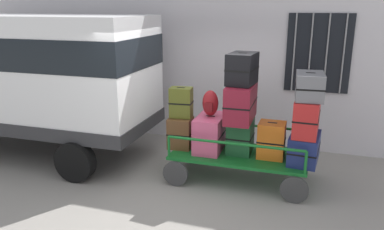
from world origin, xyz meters
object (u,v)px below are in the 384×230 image
suitcase_center_bottom (240,136)px  suitcase_midright_bottom (271,140)px  suitcase_midleft_bottom (210,133)px  suitcase_center_middle (241,102)px  suitcase_right_middle (307,116)px  suitcase_right_bottom (304,148)px  backpack (210,103)px  van (28,71)px  suitcase_left_middle (181,102)px  luggage_cart (239,158)px  suitcase_right_top (310,86)px  suitcase_left_bottom (181,133)px  suitcase_center_top (242,69)px

suitcase_center_bottom → suitcase_midright_bottom: suitcase_center_bottom is taller
suitcase_midleft_bottom → suitcase_center_middle: suitcase_center_middle is taller
suitcase_center_bottom → suitcase_right_middle: bearing=-0.5°
suitcase_center_middle → suitcase_right_bottom: suitcase_center_middle is taller
suitcase_midleft_bottom → backpack: size_ratio=1.78×
suitcase_midright_bottom → suitcase_center_middle: bearing=-177.6°
van → suitcase_center_bottom: size_ratio=8.11×
suitcase_left_middle → suitcase_right_bottom: bearing=-1.1°
van → suitcase_right_middle: (5.22, 0.00, -0.45)m
luggage_cart → suitcase_center_middle: 0.98m
van → suitcase_right_top: van is taller
suitcase_left_middle → backpack: bearing=0.7°
van → suitcase_left_bottom: size_ratio=8.90×
suitcase_left_middle → suitcase_right_bottom: suitcase_left_middle is taller
suitcase_center_middle → backpack: 0.53m
suitcase_right_top → backpack: suitcase_right_top is taller
luggage_cart → suitcase_center_middle: bearing=-90.0°
suitcase_left_middle → suitcase_right_bottom: (2.09, -0.04, -0.58)m
suitcase_left_middle → suitcase_midleft_bottom: size_ratio=0.67×
suitcase_left_middle → suitcase_midleft_bottom: (0.52, 0.01, -0.50)m
luggage_cart → suitcase_right_bottom: 1.09m
suitcase_left_middle → suitcase_center_top: (1.04, -0.04, 0.64)m
suitcase_left_bottom → suitcase_right_middle: size_ratio=0.63×
suitcase_midleft_bottom → luggage_cart: bearing=-2.2°
van → backpack: 3.67m
van → suitcase_left_middle: size_ratio=9.30×
suitcase_right_top → luggage_cart: bearing=177.9°
luggage_cart → suitcase_right_middle: (1.04, 0.02, 0.83)m
suitcase_right_top → suitcase_left_middle: bearing=178.6°
suitcase_midright_bottom → suitcase_right_bottom: 0.53m
suitcase_right_bottom → backpack: bearing=178.3°
suitcase_left_middle → suitcase_midright_bottom: 1.65m
van → suitcase_left_middle: (3.13, -0.01, -0.39)m
suitcase_midleft_bottom → backpack: bearing=-179.7°
suitcase_center_top → suitcase_right_top: suitcase_center_top is taller
suitcase_midleft_bottom → suitcase_center_middle: size_ratio=0.86×
luggage_cart → suitcase_midleft_bottom: (-0.52, 0.02, 0.39)m
suitcase_left_bottom → backpack: backpack is taller
suitcase_left_middle → suitcase_center_middle: size_ratio=0.57×
van → suitcase_center_middle: 4.18m
suitcase_center_middle → luggage_cart: bearing=90.0°
van → suitcase_center_middle: bearing=-0.7°
suitcase_left_bottom → suitcase_midleft_bottom: (0.52, 0.05, 0.03)m
luggage_cart → van: bearing=179.7°
suitcase_center_bottom → suitcase_center_middle: suitcase_center_middle is taller
suitcase_right_middle → suitcase_left_middle: bearing=-179.7°
luggage_cart → suitcase_center_bottom: bearing=90.0°
van → suitcase_left_bottom: 3.27m
suitcase_center_bottom → suitcase_right_top: suitcase_right_top is taller
suitcase_left_bottom → suitcase_right_bottom: (2.09, 0.01, -0.04)m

